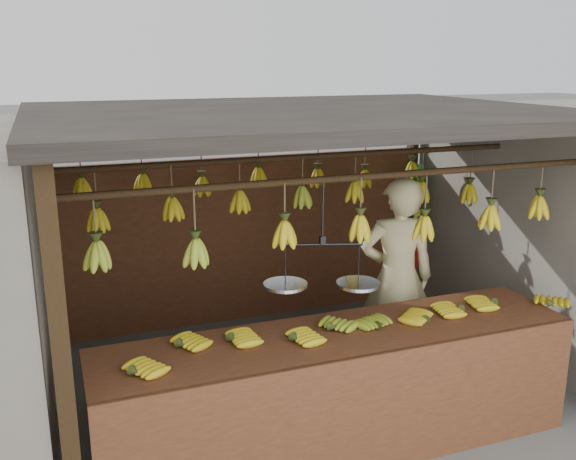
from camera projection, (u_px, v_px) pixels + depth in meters
name	position (u px, v px, depth m)	size (l,w,h in m)	color
ground	(300.00, 376.00, 5.83)	(80.00, 80.00, 0.00)	#5B5B57
stall	(287.00, 155.00, 5.62)	(4.30, 3.30, 2.40)	black
counter	(347.00, 365.00, 4.50)	(3.66, 0.80, 0.96)	#572F1A
hanging_bananas	(301.00, 201.00, 5.42)	(3.62, 2.22, 0.40)	#92A523
balance_scale	(322.00, 280.00, 4.52)	(0.79, 0.47, 0.77)	black
vendor	(397.00, 278.00, 5.69)	(0.66, 0.44, 1.82)	beige
bag_bundles	(412.00, 216.00, 7.46)	(0.08, 0.26, 1.21)	#199926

